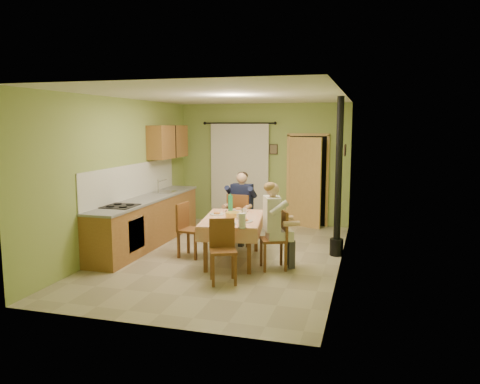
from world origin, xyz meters
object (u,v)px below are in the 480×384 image
(chair_far, at_px, (241,230))
(chair_right, at_px, (274,251))
(stove_flue, at_px, (338,199))
(dining_table, at_px, (233,239))
(chair_left, at_px, (191,241))
(chair_near, at_px, (223,263))
(man_right, at_px, (274,215))
(man_far, at_px, (241,200))

(chair_far, height_order, chair_right, chair_far)
(chair_right, bearing_deg, stove_flue, -63.34)
(dining_table, relative_size, chair_left, 1.81)
(stove_flue, bearing_deg, chair_near, -128.05)
(dining_table, xyz_separation_m, chair_near, (0.17, -1.09, -0.09))
(man_right, bearing_deg, chair_right, -90.00)
(dining_table, bearing_deg, chair_near, -89.92)
(chair_far, height_order, stove_flue, stove_flue)
(man_far, bearing_deg, chair_left, -114.44)
(chair_far, bearing_deg, chair_near, -75.73)
(chair_left, relative_size, man_right, 0.69)
(chair_right, distance_m, stove_flue, 1.59)
(chair_near, xyz_separation_m, chair_right, (0.59, 0.86, 0.00))
(dining_table, height_order, chair_far, chair_far)
(man_far, height_order, stove_flue, stove_flue)
(man_right, distance_m, stove_flue, 1.43)
(chair_near, height_order, stove_flue, stove_flue)
(chair_far, relative_size, man_right, 0.72)
(chair_near, bearing_deg, chair_far, -104.66)
(dining_table, relative_size, man_right, 1.24)
(chair_right, distance_m, man_far, 1.76)
(chair_right, distance_m, man_right, 0.59)
(chair_left, bearing_deg, chair_right, 87.59)
(chair_near, height_order, chair_right, chair_right)
(chair_right, xyz_separation_m, stove_flue, (0.92, 1.07, 0.74))
(chair_left, distance_m, stove_flue, 2.69)
(chair_left, height_order, stove_flue, stove_flue)
(man_far, relative_size, man_right, 1.00)
(man_far, bearing_deg, man_right, -50.81)
(chair_near, relative_size, man_right, 0.67)
(chair_near, distance_m, man_far, 2.33)
(man_far, xyz_separation_m, man_right, (0.92, -1.38, 0.00))
(chair_near, height_order, chair_left, chair_left)
(chair_left, xyz_separation_m, stove_flue, (2.47, 0.78, 0.74))
(chair_far, height_order, man_right, man_right)
(chair_far, xyz_separation_m, chair_right, (0.93, -1.36, -0.00))
(man_right, bearing_deg, stove_flue, -63.58)
(dining_table, relative_size, chair_far, 1.72)
(chair_far, bearing_deg, man_far, 90.00)
(chair_near, height_order, man_right, man_right)
(chair_right, bearing_deg, chair_left, 56.45)
(chair_near, relative_size, stove_flue, 0.33)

